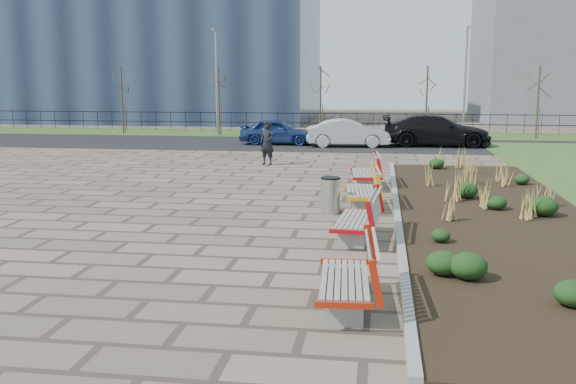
# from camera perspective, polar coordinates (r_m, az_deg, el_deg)

# --- Properties ---
(ground) EXTENTS (120.00, 120.00, 0.00)m
(ground) POSITION_cam_1_polar(r_m,az_deg,el_deg) (11.68, -9.49, -6.73)
(ground) COLOR #776152
(ground) RESTS_ON ground
(planting_bed) EXTENTS (4.50, 18.00, 0.10)m
(planting_bed) POSITION_cam_1_polar(r_m,az_deg,el_deg) (16.23, 17.91, -2.15)
(planting_bed) COLOR black
(planting_bed) RESTS_ON ground
(planting_curb) EXTENTS (0.16, 18.00, 0.15)m
(planting_curb) POSITION_cam_1_polar(r_m,az_deg,el_deg) (15.99, 9.66, -1.89)
(planting_curb) COLOR gray
(planting_curb) RESTS_ON ground
(grass_verge_far) EXTENTS (80.00, 5.00, 0.04)m
(grass_verge_far) POSITION_cam_1_polar(r_m,az_deg,el_deg) (38.94, 3.08, 5.16)
(grass_verge_far) COLOR #33511E
(grass_verge_far) RESTS_ON ground
(road) EXTENTS (80.00, 7.00, 0.02)m
(road) POSITION_cam_1_polar(r_m,az_deg,el_deg) (33.00, 2.14, 4.27)
(road) COLOR black
(road) RESTS_ON ground
(bench_a) EXTENTS (1.01, 2.15, 1.00)m
(bench_a) POSITION_cam_1_polar(r_m,az_deg,el_deg) (9.50, 5.05, -7.42)
(bench_a) COLOR #A9210B
(bench_a) RESTS_ON ground
(bench_b) EXTENTS (1.07, 2.17, 1.00)m
(bench_b) POSITION_cam_1_polar(r_m,az_deg,el_deg) (13.44, 6.03, -2.22)
(bench_b) COLOR #AD0B10
(bench_b) RESTS_ON ground
(bench_c) EXTENTS (1.05, 2.16, 1.00)m
(bench_c) POSITION_cam_1_polar(r_m,az_deg,el_deg) (16.82, 6.49, 0.26)
(bench_c) COLOR #E6A90C
(bench_c) RESTS_ON ground
(bench_d) EXTENTS (1.05, 2.16, 1.00)m
(bench_d) POSITION_cam_1_polar(r_m,az_deg,el_deg) (20.03, 6.79, 1.83)
(bench_d) COLOR red
(bench_d) RESTS_ON ground
(litter_bin) EXTENTS (0.48, 0.48, 0.89)m
(litter_bin) POSITION_cam_1_polar(r_m,az_deg,el_deg) (16.13, 3.80, -0.31)
(litter_bin) COLOR #B2B2B7
(litter_bin) RESTS_ON ground
(pedestrian) EXTENTS (0.73, 0.60, 1.72)m
(pedestrian) POSITION_cam_1_polar(r_m,az_deg,el_deg) (25.08, -1.85, 4.38)
(pedestrian) COLOR black
(pedestrian) RESTS_ON ground
(car_blue) EXTENTS (3.82, 1.58, 1.30)m
(car_blue) POSITION_cam_1_polar(r_m,az_deg,el_deg) (32.79, -0.94, 5.39)
(car_blue) COLOR navy
(car_blue) RESTS_ON road
(car_silver) EXTENTS (4.17, 1.73, 1.34)m
(car_silver) POSITION_cam_1_polar(r_m,az_deg,el_deg) (31.79, 5.38, 5.24)
(car_silver) COLOR #A3A7AB
(car_silver) RESTS_ON road
(car_black) EXTENTS (5.35, 2.27, 1.54)m
(car_black) POSITION_cam_1_polar(r_m,az_deg,el_deg) (32.76, 13.03, 5.34)
(car_black) COLOR black
(car_black) RESTS_ON road
(tree_a) EXTENTS (1.40, 1.40, 4.00)m
(tree_a) POSITION_cam_1_polar(r_m,az_deg,el_deg) (40.26, -14.54, 7.90)
(tree_a) COLOR #4C3D2D
(tree_a) RESTS_ON grass_verge_far
(tree_b) EXTENTS (1.40, 1.40, 4.00)m
(tree_b) POSITION_cam_1_polar(r_m,az_deg,el_deg) (38.35, -6.15, 8.07)
(tree_b) COLOR #4C3D2D
(tree_b) RESTS_ON grass_verge_far
(tree_c) EXTENTS (1.40, 1.40, 4.00)m
(tree_c) POSITION_cam_1_polar(r_m,az_deg,el_deg) (37.33, 2.90, 8.06)
(tree_c) COLOR #4C3D2D
(tree_c) RESTS_ON grass_verge_far
(tree_d) EXTENTS (1.40, 1.40, 4.00)m
(tree_d) POSITION_cam_1_polar(r_m,az_deg,el_deg) (37.25, 12.21, 7.84)
(tree_d) COLOR #4C3D2D
(tree_d) RESTS_ON grass_verge_far
(tree_e) EXTENTS (1.40, 1.40, 4.00)m
(tree_e) POSITION_cam_1_polar(r_m,az_deg,el_deg) (38.13, 21.32, 7.43)
(tree_e) COLOR #4C3D2D
(tree_e) RESTS_ON grass_verge_far
(lamp_west) EXTENTS (0.24, 0.60, 6.00)m
(lamp_west) POSITION_cam_1_polar(r_m,az_deg,el_deg) (37.85, -6.37, 9.55)
(lamp_west) COLOR gray
(lamp_west) RESTS_ON grass_verge_far
(lamp_east) EXTENTS (0.24, 0.60, 6.00)m
(lamp_east) POSITION_cam_1_polar(r_m,az_deg,el_deg) (36.92, 15.46, 9.25)
(lamp_east) COLOR gray
(lamp_east) RESTS_ON grass_verge_far
(railing_fence) EXTENTS (44.00, 0.10, 1.20)m
(railing_fence) POSITION_cam_1_polar(r_m,az_deg,el_deg) (40.38, 3.28, 6.22)
(railing_fence) COLOR black
(railing_fence) RESTS_ON grass_verge_far
(building_glass) EXTENTS (40.00, 14.00, 15.00)m
(building_glass) POSITION_cam_1_polar(r_m,az_deg,el_deg) (56.84, -19.00, 13.74)
(building_glass) COLOR #192338
(building_glass) RESTS_ON ground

